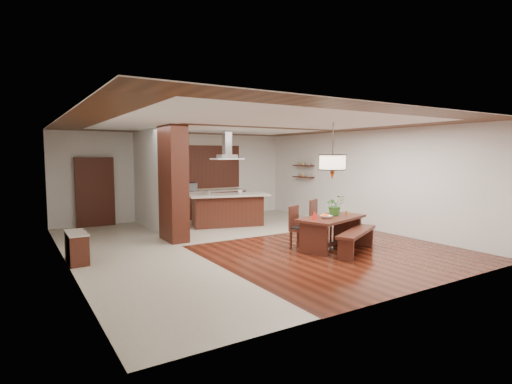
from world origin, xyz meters
TOP-DOWN VIEW (x-y plane):
  - room_shell at (0.00, 0.00)m, footprint 9.00×9.04m
  - tile_hallway at (-2.75, 0.00)m, footprint 2.50×9.00m
  - tile_kitchen at (1.25, 2.50)m, footprint 5.50×4.00m
  - soffit_band at (0.00, 0.00)m, footprint 8.00×9.00m
  - partition_pier at (-1.40, 1.20)m, footprint 0.45×1.00m
  - partition_stub at (-1.40, 3.30)m, footprint 0.18×2.40m
  - hallway_console at (-3.81, 0.20)m, footprint 0.37×0.88m
  - hallway_doorway at (-2.70, 4.40)m, footprint 1.10×0.20m
  - rear_counter at (1.00, 4.20)m, footprint 2.60×0.62m
  - kitchen_window at (1.00, 4.46)m, footprint 2.60×0.08m
  - shelf_lower at (3.87, 2.60)m, footprint 0.26×0.90m
  - shelf_upper at (3.87, 2.60)m, footprint 0.26×0.90m
  - dining_table at (1.40, -1.54)m, footprint 1.96×1.38m
  - dining_bench at (1.59, -2.15)m, footprint 1.76×1.18m
  - dining_chair_left at (0.82, -1.16)m, footprint 0.57×0.57m
  - dining_chair_right at (1.66, -0.89)m, footprint 0.63×0.63m
  - pendant_lantern at (1.40, -1.54)m, footprint 0.64×0.64m
  - foliage_plant at (1.61, -1.42)m, footprint 0.52×0.47m
  - fruit_bowl at (1.16, -1.63)m, footprint 0.30×0.30m
  - napkin_cone at (0.82, -1.62)m, footprint 0.16×0.16m
  - gold_ornament at (1.94, -1.48)m, footprint 0.09×0.09m
  - kitchen_island at (0.73, 2.33)m, footprint 2.57×1.58m
  - range_hood at (0.73, 2.33)m, footprint 0.90×0.55m
  - island_cup at (1.12, 2.24)m, footprint 0.15×0.15m
  - microwave at (0.21, 4.16)m, footprint 0.54×0.40m

SIDE VIEW (x-z plane):
  - tile_hallway at x=-2.75m, z-range 0.00..0.01m
  - tile_kitchen at x=1.25m, z-range 0.00..0.01m
  - dining_bench at x=1.59m, z-range 0.00..0.50m
  - hallway_console at x=-3.81m, z-range 0.00..0.63m
  - rear_counter at x=1.00m, z-range 0.00..0.95m
  - dining_chair_left at x=0.82m, z-range 0.00..0.98m
  - kitchen_island at x=0.73m, z-range 0.01..1.00m
  - dining_chair_right at x=1.66m, z-range 0.00..1.05m
  - dining_table at x=1.40m, z-range 0.17..0.91m
  - fruit_bowl at x=1.16m, z-range 0.74..0.80m
  - gold_ornament at x=1.94m, z-range 0.74..0.84m
  - napkin_cone at x=0.82m, z-range 0.74..0.95m
  - foliage_plant at x=1.61m, z-range 0.74..1.23m
  - island_cup at x=1.12m, z-range 0.99..1.10m
  - hallway_doorway at x=-2.70m, z-range 0.00..2.10m
  - microwave at x=0.21m, z-range 0.95..1.23m
  - shelf_lower at x=3.87m, z-range 1.38..1.42m
  - partition_pier at x=-1.40m, z-range 0.00..2.90m
  - partition_stub at x=-1.40m, z-range 0.00..2.90m
  - kitchen_window at x=1.00m, z-range 1.00..2.50m
  - shelf_upper at x=3.87m, z-range 1.78..1.82m
  - room_shell at x=0.00m, z-range 0.60..3.52m
  - pendant_lantern at x=1.40m, z-range 1.59..2.90m
  - range_hood at x=0.73m, z-range 2.03..2.90m
  - soffit_band at x=0.00m, z-range 2.88..2.89m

